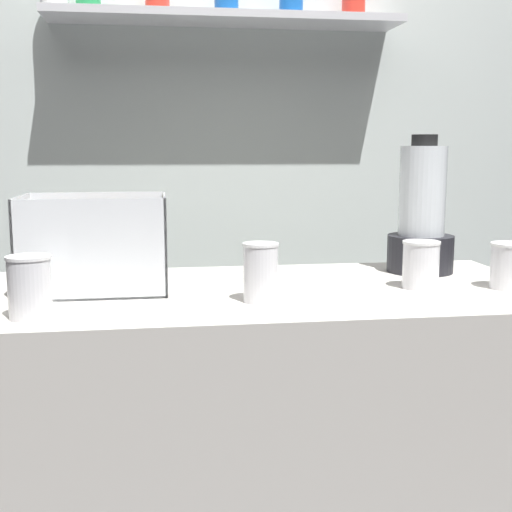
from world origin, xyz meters
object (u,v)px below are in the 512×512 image
object	(u,v)px
juice_cup_beet_middle	(421,268)
juice_cup_carrot_left	(261,276)
carrot_display_bin	(97,261)
blender_pitcher	(421,219)
juice_cup_beet_right	(510,269)
juice_cup_carrot_far_left	(30,290)

from	to	relation	value
juice_cup_beet_middle	juice_cup_carrot_left	bearing A→B (deg)	-167.78
carrot_display_bin	blender_pitcher	xyz separation A→B (m)	(0.85, 0.12, 0.07)
carrot_display_bin	juice_cup_carrot_left	size ratio (longest dim) A/B	2.56
blender_pitcher	juice_cup_beet_right	size ratio (longest dim) A/B	3.34
carrot_display_bin	juice_cup_beet_right	world-z (taller)	carrot_display_bin
juice_cup_beet_middle	carrot_display_bin	bearing A→B (deg)	173.41
juice_cup_carrot_left	carrot_display_bin	bearing A→B (deg)	154.24
juice_cup_carrot_left	blender_pitcher	bearing A→B (deg)	31.42
juice_cup_beet_middle	juice_cup_beet_right	distance (m)	0.21
juice_cup_beet_middle	juice_cup_beet_right	world-z (taller)	juice_cup_beet_middle
carrot_display_bin	juice_cup_carrot_left	world-z (taller)	carrot_display_bin
carrot_display_bin	juice_cup_carrot_far_left	xyz separation A→B (m)	(-0.11, -0.25, -0.01)
blender_pitcher	juice_cup_carrot_left	bearing A→B (deg)	-148.58
juice_cup_carrot_left	juice_cup_beet_right	world-z (taller)	juice_cup_carrot_left
blender_pitcher	juice_cup_carrot_far_left	distance (m)	1.03
juice_cup_carrot_left	juice_cup_beet_right	size ratio (longest dim) A/B	1.18
juice_cup_carrot_left	juice_cup_beet_right	xyz separation A→B (m)	(0.61, 0.05, -0.01)
carrot_display_bin	juice_cup_beet_middle	distance (m)	0.77
juice_cup_carrot_far_left	juice_cup_beet_middle	bearing A→B (deg)	10.43
juice_cup_beet_middle	juice_cup_beet_right	bearing A→B (deg)	-9.51
carrot_display_bin	juice_cup_beet_right	size ratio (longest dim) A/B	3.02
juice_cup_beet_middle	juice_cup_carrot_far_left	bearing A→B (deg)	-169.57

